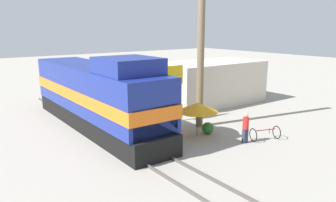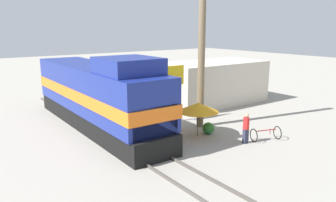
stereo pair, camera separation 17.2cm
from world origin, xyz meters
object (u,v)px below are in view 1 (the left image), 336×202
at_px(locomotive, 98,96).
at_px(utility_pole, 201,37).
at_px(vendor_umbrella, 198,107).
at_px(person_bystander, 246,127).
at_px(billboard_sign, 170,80).
at_px(bicycle, 265,133).

distance_m(locomotive, utility_pole, 7.36).
relative_size(vendor_umbrella, person_bystander, 1.42).
bearing_deg(vendor_umbrella, billboard_sign, 82.40).
height_order(utility_pole, person_bystander, utility_pole).
bearing_deg(person_bystander, billboard_sign, 98.99).
distance_m(billboard_sign, bicycle, 6.96).
height_order(billboard_sign, person_bystander, billboard_sign).
distance_m(locomotive, person_bystander, 9.14).
bearing_deg(person_bystander, utility_pole, 89.84).
bearing_deg(billboard_sign, person_bystander, -81.01).
bearing_deg(vendor_umbrella, utility_pole, 44.54).
relative_size(person_bystander, bicycle, 0.97).
relative_size(locomotive, person_bystander, 8.38).
height_order(utility_pole, vendor_umbrella, utility_pole).
bearing_deg(person_bystander, bicycle, -16.28).
relative_size(utility_pole, billboard_sign, 2.96).
bearing_deg(bicycle, vendor_umbrella, 60.37).
bearing_deg(utility_pole, locomotive, 147.68).
bearing_deg(bicycle, person_bystander, 91.79).
bearing_deg(bicycle, utility_pole, 34.80).
height_order(billboard_sign, bicycle, billboard_sign).
xyz_separation_m(vendor_umbrella, bicycle, (2.62, -2.88, -1.36)).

